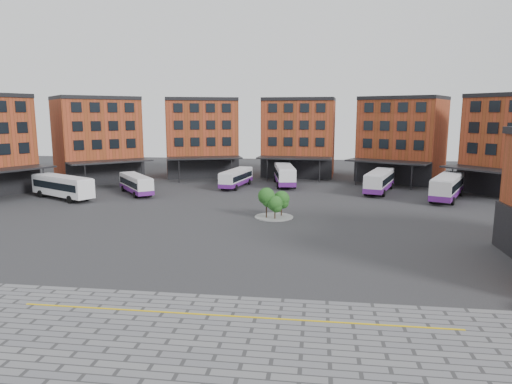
# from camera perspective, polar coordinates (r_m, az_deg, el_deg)

# --- Properties ---
(ground) EXTENTS (160.00, 160.00, 0.00)m
(ground) POSITION_cam_1_polar(r_m,az_deg,el_deg) (40.91, -2.16, -6.86)
(ground) COLOR #28282B
(ground) RESTS_ON ground
(yellow_line) EXTENTS (26.00, 0.15, 0.02)m
(yellow_line) POSITION_cam_1_polar(r_m,az_deg,el_deg) (27.65, -3.04, -15.22)
(yellow_line) COLOR gold
(yellow_line) RESTS_ON paving_zone
(main_building) EXTENTS (94.14, 42.48, 14.60)m
(main_building) POSITION_cam_1_polar(r_m,az_deg,el_deg) (77.85, -0.87, 6.48)
(main_building) COLOR #943820
(main_building) RESTS_ON ground
(tree_island) EXTENTS (4.40, 4.40, 3.53)m
(tree_island) POSITION_cam_1_polar(r_m,az_deg,el_deg) (51.46, 2.32, -1.22)
(tree_island) COLOR gray
(tree_island) RESTS_ON ground
(bus_a) EXTENTS (11.17, 7.65, 3.20)m
(bus_a) POSITION_cam_1_polar(r_m,az_deg,el_deg) (68.51, -23.05, 0.76)
(bus_a) COLOR white
(bus_a) RESTS_ON ground
(bus_b) EXTENTS (7.98, 9.27, 2.81)m
(bus_b) POSITION_cam_1_polar(r_m,az_deg,el_deg) (69.28, -14.78, 1.00)
(bus_b) COLOR silver
(bus_b) RESTS_ON ground
(bus_c) EXTENTS (4.00, 10.24, 2.81)m
(bus_c) POSITION_cam_1_polar(r_m,az_deg,el_deg) (73.43, -2.48, 1.80)
(bus_c) COLOR silver
(bus_c) RESTS_ON ground
(bus_d) EXTENTS (4.50, 12.00, 3.30)m
(bus_d) POSITION_cam_1_polar(r_m,az_deg,el_deg) (75.48, 3.58, 2.21)
(bus_d) COLOR silver
(bus_d) RESTS_ON ground
(bus_e) EXTENTS (5.90, 11.67, 3.21)m
(bus_e) POSITION_cam_1_polar(r_m,az_deg,el_deg) (70.98, 15.19, 1.36)
(bus_e) COLOR silver
(bus_e) RESTS_ON ground
(bus_f) EXTENTS (7.25, 12.00, 3.35)m
(bus_f) POSITION_cam_1_polar(r_m,az_deg,el_deg) (67.91, 22.80, 0.63)
(bus_f) COLOR silver
(bus_f) RESTS_ON ground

